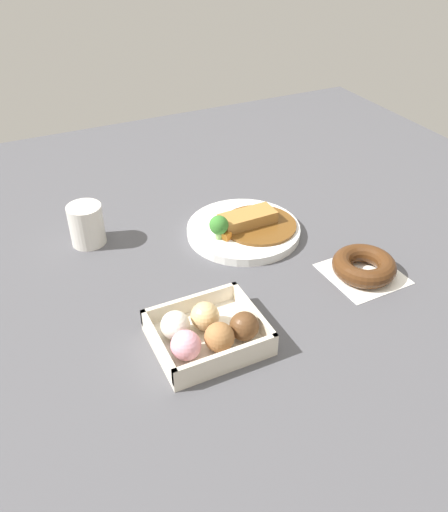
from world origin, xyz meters
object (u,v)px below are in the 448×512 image
curry_plate (244,228)px  donut_box (207,333)px  coffee_mug (87,225)px  chocolate_ring_donut (364,266)px

curry_plate → donut_box: (-0.20, -0.26, 0.01)m
donut_box → coffee_mug: 0.39m
curry_plate → donut_box: curry_plate is taller
curry_plate → chocolate_ring_donut: size_ratio=1.71×
donut_box → chocolate_ring_donut: bearing=6.9°
curry_plate → coffee_mug: bearing=159.8°
curry_plate → coffee_mug: (-0.30, 0.11, 0.03)m
chocolate_ring_donut → donut_box: bearing=-173.1°
donut_box → coffee_mug: bearing=104.7°
donut_box → chocolate_ring_donut: 0.34m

